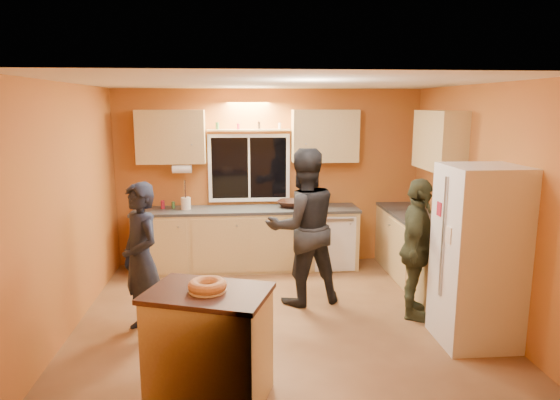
{
  "coord_description": "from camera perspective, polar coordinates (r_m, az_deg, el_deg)",
  "views": [
    {
      "loc": [
        -0.47,
        -5.35,
        2.37
      ],
      "look_at": [
        0.02,
        0.4,
        1.27
      ],
      "focal_mm": 32.0,
      "sensor_mm": 36.0,
      "label": 1
    }
  ],
  "objects": [
    {
      "name": "person_left",
      "position": [
        5.39,
        -15.6,
        -6.52
      ],
      "size": [
        0.65,
        0.7,
        1.6
      ],
      "primitive_type": "imported",
      "rotation": [
        0.0,
        0.0,
        -0.96
      ],
      "color": "black",
      "rests_on": "ground"
    },
    {
      "name": "mixing_bowl",
      "position": [
        7.28,
        1.27,
        -0.43
      ],
      "size": [
        0.5,
        0.5,
        0.1
      ],
      "primitive_type": "imported",
      "rotation": [
        0.0,
        0.0,
        -0.35
      ],
      "color": "black",
      "rests_on": "back_counter"
    },
    {
      "name": "ground",
      "position": [
        5.87,
        0.11,
        -12.98
      ],
      "size": [
        4.5,
        4.5,
        0.0
      ],
      "primitive_type": "plane",
      "color": "brown",
      "rests_on": "ground"
    },
    {
      "name": "person_center",
      "position": [
        5.95,
        2.64,
        -3.09
      ],
      "size": [
        1.05,
        0.91,
        1.88
      ],
      "primitive_type": "imported",
      "rotation": [
        0.0,
        0.0,
        3.38
      ],
      "color": "black",
      "rests_on": "ground"
    },
    {
      "name": "room_shell",
      "position": [
        5.84,
        0.94,
        3.43
      ],
      "size": [
        4.54,
        4.04,
        2.61
      ],
      "color": "#B05E2D",
      "rests_on": "ground"
    },
    {
      "name": "red_box",
      "position": [
        6.96,
        15.17,
        -1.45
      ],
      "size": [
        0.19,
        0.16,
        0.07
      ],
      "primitive_type": "cube",
      "rotation": [
        0.0,
        0.0,
        0.26
      ],
      "color": "maroon",
      "rests_on": "right_counter"
    },
    {
      "name": "person_right",
      "position": [
        5.77,
        15.36,
        -5.44
      ],
      "size": [
        0.73,
        1.01,
        1.59
      ],
      "primitive_type": "imported",
      "rotation": [
        0.0,
        0.0,
        1.15
      ],
      "color": "#2E3220",
      "rests_on": "ground"
    },
    {
      "name": "refrigerator",
      "position": [
        5.33,
        21.72,
        -5.96
      ],
      "size": [
        0.72,
        0.7,
        1.8
      ],
      "primitive_type": "cube",
      "color": "silver",
      "rests_on": "ground"
    },
    {
      "name": "bundt_pastry",
      "position": [
        4.03,
        -8.3,
        -9.63
      ],
      "size": [
        0.31,
        0.31,
        0.09
      ],
      "primitive_type": "torus",
      "color": "#BE7D4D",
      "rests_on": "island"
    },
    {
      "name": "utensil_crock",
      "position": [
        7.24,
        -10.71,
        -0.38
      ],
      "size": [
        0.14,
        0.14,
        0.17
      ],
      "primitive_type": "cylinder",
      "color": "beige",
      "rests_on": "back_counter"
    },
    {
      "name": "back_counter",
      "position": [
        7.32,
        -0.95,
        -4.36
      ],
      "size": [
        4.23,
        0.62,
        0.9
      ],
      "color": "tan",
      "rests_on": "ground"
    },
    {
      "name": "right_counter",
      "position": [
        6.62,
        16.9,
        -6.51
      ],
      "size": [
        0.62,
        1.84,
        0.9
      ],
      "color": "tan",
      "rests_on": "ground"
    },
    {
      "name": "potted_plant",
      "position": [
        5.86,
        19.66,
        -2.86
      ],
      "size": [
        0.32,
        0.3,
        0.29
      ],
      "primitive_type": "imported",
      "rotation": [
        0.0,
        0.0,
        -0.33
      ],
      "color": "gray",
      "rests_on": "right_counter"
    },
    {
      "name": "island",
      "position": [
        4.23,
        -8.1,
        -15.98
      ],
      "size": [
        1.11,
        0.93,
        0.92
      ],
      "rotation": [
        0.0,
        0.0,
        -0.34
      ],
      "color": "tan",
      "rests_on": "ground"
    }
  ]
}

